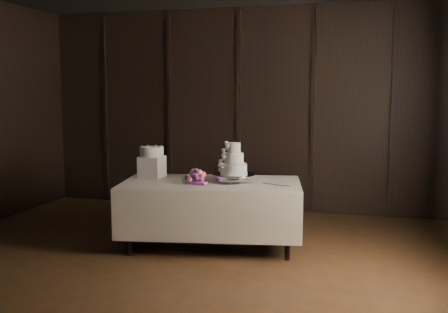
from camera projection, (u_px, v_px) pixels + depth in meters
room at (141, 123)px, 4.47m from camera, size 6.08×7.08×3.08m
display_table at (211, 212)px, 5.92m from camera, size 2.14×1.37×0.76m
cake_stand at (234, 178)px, 5.87m from camera, size 0.51×0.51×0.09m
wedding_cake at (231, 162)px, 5.84m from camera, size 0.34×0.29×0.35m
bouquet at (197, 177)px, 5.80m from camera, size 0.29×0.39×0.19m
box_pedestal at (152, 167)px, 6.16m from camera, size 0.27×0.27×0.25m
small_cake at (152, 152)px, 6.14m from camera, size 0.30×0.30×0.11m
cake_knife at (273, 184)px, 5.67m from camera, size 0.34×0.19×0.01m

